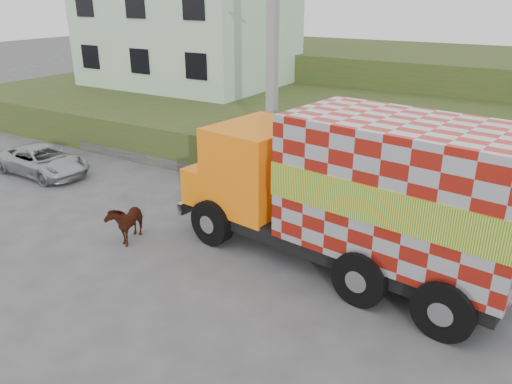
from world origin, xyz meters
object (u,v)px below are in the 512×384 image
Objects in this scene: cargo_truck at (356,192)px; suv at (42,161)px; pedestrian at (340,125)px; cow at (126,221)px; utility_pole at (272,66)px.

suv is at bearing -173.76° from cargo_truck.
cow is at bearing 33.53° from pedestrian.
cow is at bearing -102.63° from utility_pole.
cargo_truck is 6.79× the size of cow.
utility_pole is 0.91× the size of cargo_truck.
cow is 6.80m from suv.
suv is (-7.70, -3.43, -3.55)m from utility_pole.
pedestrian is at bearing 5.49° from utility_pole.
suv is 2.12× the size of pedestrian.
utility_pole is at bearing -64.71° from suv.
cargo_truck reaches higher than cow.
cow is at bearing -154.30° from cargo_truck.
utility_pole is 6.77m from cow.
suv is at bearing 142.35° from cow.
utility_pole is 6.16× the size of cow.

